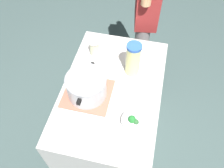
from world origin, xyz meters
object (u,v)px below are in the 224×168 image
at_px(broccoli_bowl_front, 132,121).
at_px(broccoli_bowl_center, 138,50).
at_px(person_cook, 146,15).
at_px(mason_jar, 94,48).
at_px(lemonade_pitcher, 133,59).
at_px(cooking_pot, 86,86).

relative_size(broccoli_bowl_front, broccoli_bowl_center, 1.08).
bearing_deg(person_cook, mason_jar, 148.77).
bearing_deg(lemonade_pitcher, person_cook, -0.83).
bearing_deg(mason_jar, broccoli_bowl_front, -144.06).
height_order(lemonade_pitcher, mason_jar, lemonade_pitcher).
distance_m(cooking_pot, broccoli_bowl_center, 0.57).
distance_m(lemonade_pitcher, broccoli_bowl_front, 0.46).
bearing_deg(person_cook, broccoli_bowl_center, -179.65).
relative_size(lemonade_pitcher, broccoli_bowl_front, 2.00).
height_order(cooking_pot, person_cook, person_cook).
bearing_deg(broccoli_bowl_front, cooking_pot, 65.08).
height_order(broccoli_bowl_front, broccoli_bowl_center, broccoli_bowl_front).
bearing_deg(broccoli_bowl_center, broccoli_bowl_front, -174.32).
xyz_separation_m(cooking_pot, lemonade_pitcher, (0.28, -0.27, 0.04)).
height_order(cooking_pot, broccoli_bowl_front, cooking_pot).
bearing_deg(broccoli_bowl_center, cooking_pot, 149.30).
distance_m(cooking_pot, broccoli_bowl_front, 0.39).
bearing_deg(cooking_pot, lemonade_pitcher, -44.71).
xyz_separation_m(mason_jar, broccoli_bowl_center, (0.09, -0.34, -0.03)).
height_order(mason_jar, person_cook, person_cook).
bearing_deg(lemonade_pitcher, broccoli_bowl_front, -170.09).
relative_size(cooking_pot, lemonade_pitcher, 1.28).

